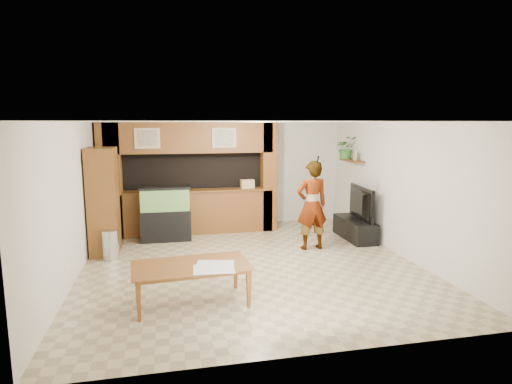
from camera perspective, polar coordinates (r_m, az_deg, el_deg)
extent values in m
plane|color=tan|center=(8.05, -0.80, -9.53)|extent=(6.50, 6.50, 0.00)
plane|color=white|center=(7.62, -0.84, 9.33)|extent=(6.50, 6.50, 0.00)
plane|color=silver|center=(10.90, -4.14, 2.41)|extent=(6.00, 0.00, 6.00)
plane|color=silver|center=(7.74, -23.18, -1.09)|extent=(0.00, 6.50, 6.50)
plane|color=silver|center=(8.81, 18.70, 0.33)|extent=(0.00, 6.50, 6.50)
cube|color=brown|center=(10.16, -8.50, -2.74)|extent=(3.80, 0.35, 1.00)
cube|color=brown|center=(10.06, -8.57, 0.15)|extent=(3.80, 0.43, 0.04)
cube|color=brown|center=(9.95, -8.74, 7.17)|extent=(3.80, 0.35, 0.70)
cube|color=brown|center=(10.08, -18.87, 1.39)|extent=(0.50, 0.35, 2.60)
cube|color=brown|center=(10.30, 1.73, 2.03)|extent=(0.35, 0.35, 2.60)
cube|color=black|center=(10.55, -8.81, 2.92)|extent=(4.20, 0.45, 0.85)
cube|color=tan|center=(9.74, -14.30, 6.95)|extent=(0.55, 0.03, 0.45)
cube|color=tan|center=(9.73, -14.30, 6.95)|extent=(0.43, 0.01, 0.35)
cube|color=tan|center=(9.83, -4.27, 7.22)|extent=(0.55, 0.03, 0.45)
cube|color=tan|center=(9.81, -4.25, 7.22)|extent=(0.43, 0.01, 0.35)
cylinder|color=black|center=(8.63, -21.98, 4.00)|extent=(0.04, 0.25, 0.25)
cylinder|color=white|center=(8.63, -21.81, 4.00)|extent=(0.01, 0.21, 0.21)
cube|color=brown|center=(10.41, 12.64, 4.10)|extent=(0.25, 0.90, 0.04)
cube|color=brown|center=(8.97, -19.66, -1.16)|extent=(0.53, 0.86, 2.11)
cylinder|color=#B2B2B7|center=(8.66, -18.84, -6.69)|extent=(0.31, 0.31, 0.58)
cube|color=black|center=(9.69, -11.92, -4.39)|extent=(1.09, 0.41, 0.68)
cube|color=#368736|center=(9.57, -12.04, -1.02)|extent=(1.05, 0.38, 0.47)
cube|color=black|center=(9.53, -12.09, 0.55)|extent=(1.09, 0.41, 0.05)
cube|color=black|center=(9.91, 13.04, -4.81)|extent=(0.50, 1.36, 0.45)
imported|color=black|center=(9.79, 13.17, -1.42)|extent=(0.27, 1.29, 0.74)
cube|color=tan|center=(10.26, 13.03, 4.69)|extent=(0.05, 0.15, 0.20)
imported|color=#2D6D2B|center=(10.62, 11.94, 5.80)|extent=(0.56, 0.51, 0.54)
imported|color=#A37C59|center=(8.82, 7.45, -1.78)|extent=(0.70, 0.50, 1.83)
cylinder|color=black|center=(8.56, 8.25, 4.32)|extent=(0.03, 0.09, 0.15)
imported|color=brown|center=(6.32, -8.54, -12.15)|extent=(1.73, 1.06, 0.58)
cube|color=silver|center=(6.02, -5.64, -10.17)|extent=(0.59, 0.45, 0.01)
cube|color=silver|center=(6.20, -5.48, -9.61)|extent=(0.60, 0.49, 0.01)
cube|color=tan|center=(10.21, -1.19, 1.08)|extent=(0.33, 0.23, 0.21)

